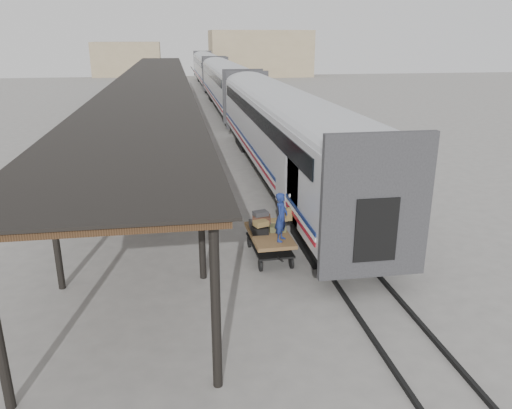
{
  "coord_description": "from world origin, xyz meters",
  "views": [
    {
      "loc": [
        -1.96,
        -15.73,
        6.96
      ],
      "look_at": [
        0.54,
        -0.36,
        1.7
      ],
      "focal_mm": 35.0,
      "sensor_mm": 36.0,
      "label": 1
    }
  ],
  "objects": [
    {
      "name": "train",
      "position": [
        3.19,
        33.79,
        2.69
      ],
      "size": [
        3.45,
        76.01,
        4.01
      ],
      "color": "silver",
      "rests_on": "ground"
    },
    {
      "name": "suitcase_stack",
      "position": [
        0.81,
        -0.47,
        1.06
      ],
      "size": [
        1.15,
        1.06,
        0.59
      ],
      "rotation": [
        0.0,
        0.0,
        0.04
      ],
      "color": "#333335",
      "rests_on": "baggage_cart"
    },
    {
      "name": "pedestrian",
      "position": [
        -2.63,
        11.56,
        0.87
      ],
      "size": [
        1.08,
        0.63,
        1.73
      ],
      "primitive_type": "imported",
      "rotation": [
        0.0,
        0.0,
        2.93
      ],
      "color": "black",
      "rests_on": "ground"
    },
    {
      "name": "canopy",
      "position": [
        -3.4,
        24.0,
        4.0
      ],
      "size": [
        4.9,
        64.3,
        4.15
      ],
      "color": "#422B19",
      "rests_on": "ground"
    },
    {
      "name": "building_far",
      "position": [
        14.0,
        78.0,
        4.0
      ],
      "size": [
        18.0,
        10.0,
        8.0
      ],
      "primitive_type": "cube",
      "color": "tan",
      "rests_on": "ground"
    },
    {
      "name": "rails",
      "position": [
        3.2,
        34.0,
        0.06
      ],
      "size": [
        1.54,
        150.0,
        0.12
      ],
      "color": "black",
      "rests_on": "ground"
    },
    {
      "name": "luggage_tug",
      "position": [
        -2.67,
        14.82,
        0.64
      ],
      "size": [
        1.06,
        1.64,
        1.4
      ],
      "rotation": [
        0.0,
        0.0,
        -0.06
      ],
      "color": "maroon",
      "rests_on": "ground"
    },
    {
      "name": "building_left",
      "position": [
        -10.0,
        82.0,
        3.0
      ],
      "size": [
        12.0,
        8.0,
        6.0
      ],
      "primitive_type": "cube",
      "color": "tan",
      "rests_on": "ground"
    },
    {
      "name": "porter",
      "position": [
        1.16,
        -1.51,
        1.64
      ],
      "size": [
        0.6,
        0.68,
        1.56
      ],
      "primitive_type": "imported",
      "rotation": [
        0.0,
        0.0,
        1.07
      ],
      "color": "navy",
      "rests_on": "baggage_cart"
    },
    {
      "name": "ground",
      "position": [
        0.0,
        0.0,
        0.0
      ],
      "size": [
        160.0,
        160.0,
        0.0
      ],
      "primitive_type": "plane",
      "color": "slate",
      "rests_on": "ground"
    },
    {
      "name": "baggage_cart",
      "position": [
        0.91,
        -0.86,
        0.65
      ],
      "size": [
        1.34,
        2.45,
        0.86
      ],
      "rotation": [
        0.0,
        0.0,
        0.04
      ],
      "color": "brown",
      "rests_on": "ground"
    }
  ]
}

